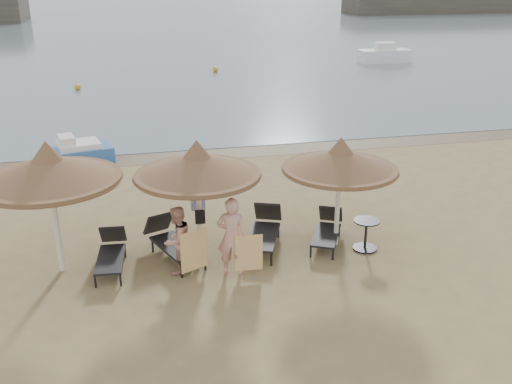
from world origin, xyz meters
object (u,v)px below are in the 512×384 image
at_px(palapa_left, 49,169).
at_px(palapa_right, 340,160).
at_px(person_right, 232,230).
at_px(pedal_boat, 79,152).
at_px(palapa_center, 197,165).
at_px(lounger_far_left, 111,252).
at_px(lounger_near_right, 265,229).
at_px(lounger_near_left, 171,240).
at_px(side_table, 366,236).
at_px(lounger_far_right, 327,229).
at_px(person_left, 177,235).

bearing_deg(palapa_left, palapa_right, -1.24).
bearing_deg(person_right, pedal_boat, -48.86).
bearing_deg(pedal_boat, palapa_right, -65.31).
xyz_separation_m(palapa_left, palapa_center, (3.35, -0.05, -0.14)).
xyz_separation_m(palapa_left, person_right, (3.97, -1.07, -1.45)).
distance_m(palapa_left, lounger_far_left, 2.49).
distance_m(palapa_right, person_right, 3.32).
relative_size(palapa_right, lounger_near_right, 1.32).
distance_m(palapa_left, lounger_near_left, 3.41).
bearing_deg(side_table, pedal_boat, 129.95).
bearing_deg(lounger_far_right, palapa_left, -152.34).
relative_size(lounger_near_left, person_left, 1.15).
height_order(lounger_near_left, lounger_far_right, lounger_near_left).
distance_m(person_left, pedal_boat, 9.65).
height_order(lounger_near_right, person_right, person_right).
xyz_separation_m(lounger_near_right, person_right, (-1.12, -1.35, 0.70)).
relative_size(palapa_right, person_right, 1.31).
relative_size(lounger_far_left, person_right, 0.85).
xyz_separation_m(palapa_left, lounger_far_right, (6.75, 0.05, -2.21)).
bearing_deg(person_right, palapa_center, -40.51).
distance_m(lounger_far_left, lounger_near_right, 3.93).
relative_size(palapa_right, side_table, 3.64).
distance_m(lounger_near_left, pedal_boat, 8.77).
xyz_separation_m(person_right, pedal_boat, (-4.04, 9.60, -0.73)).
bearing_deg(person_left, lounger_near_left, -128.67).
height_order(lounger_near_right, lounger_far_right, lounger_near_right).
bearing_deg(palapa_center, lounger_far_left, 179.76).
relative_size(side_table, person_right, 0.36).
xyz_separation_m(lounger_far_left, lounger_near_right, (3.91, 0.32, 0.05)).
relative_size(lounger_far_right, person_left, 0.99).
bearing_deg(palapa_center, lounger_near_right, 10.57).
distance_m(lounger_near_right, person_right, 1.89).
xyz_separation_m(lounger_near_right, side_table, (2.47, -0.86, -0.05)).
height_order(palapa_center, person_right, palapa_center).
distance_m(palapa_center, person_right, 1.77).
distance_m(side_table, person_right, 3.70).
bearing_deg(side_table, lounger_near_left, 171.07).
distance_m(palapa_right, lounger_near_left, 4.69).
distance_m(lounger_far_right, side_table, 1.03).
height_order(person_left, pedal_boat, person_left).
relative_size(lounger_near_right, pedal_boat, 0.87).
relative_size(lounger_near_left, person_right, 0.99).
bearing_deg(lounger_far_right, lounger_near_left, -154.71).
bearing_deg(side_table, palapa_center, 172.73).
xyz_separation_m(lounger_far_right, person_right, (-2.78, -1.12, 0.76)).
distance_m(lounger_far_left, lounger_far_right, 5.57).
relative_size(palapa_center, person_left, 1.59).
distance_m(palapa_left, lounger_far_right, 7.10).
xyz_separation_m(lounger_far_left, lounger_near_left, (1.47, 0.23, 0.05)).
bearing_deg(person_left, pedal_boat, -117.20).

